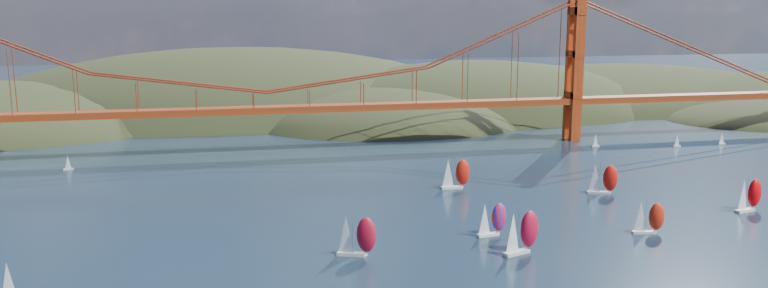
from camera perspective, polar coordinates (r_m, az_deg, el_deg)
The scene contains 13 objects.
headlands at distance 381.14m, azimuth -2.87°, elevation 0.72°, with size 725.00×225.00×96.00m.
bridge at distance 273.32m, azimuth -9.33°, elevation 6.04°, with size 552.00×12.00×55.00m.
racer_0 at distance 162.74m, azimuth -2.18°, elevation -6.96°, with size 8.89×5.82×9.94m.
racer_1 at distance 166.70m, azimuth 10.38°, elevation -6.58°, with size 9.47×6.11×10.59m.
racer_2 at distance 188.71m, azimuth 19.48°, elevation -5.28°, with size 7.65×4.03×8.58m.
racer_3 at distance 222.87m, azimuth 16.29°, elevation -2.54°, with size 8.56×5.44×9.57m.
racer_4 at distance 218.42m, azimuth 26.03°, elevation -3.48°, with size 8.61×4.88×9.65m.
racer_5 at distance 220.92m, azimuth 5.44°, elevation -2.23°, with size 8.56×3.51×9.82m.
racer_rwb at distance 178.30m, azimuth 8.20°, elevation -5.66°, with size 7.74×3.94×8.69m.
distant_boat_3 at distance 265.39m, azimuth -22.95°, elevation -1.33°, with size 3.00×2.00×4.70m.
distant_boat_4 at distance 294.89m, azimuth 15.82°, elevation 0.27°, with size 3.00×2.00×4.70m.
distant_boat_5 at distance 304.45m, azimuth 21.43°, elevation 0.25°, with size 3.00×2.00×4.70m.
distant_boat_6 at distance 316.75m, azimuth 24.35°, elevation 0.42°, with size 3.00×2.00×4.70m.
Camera 1 is at (-15.31, -92.08, 54.39)m, focal length 35.00 mm.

